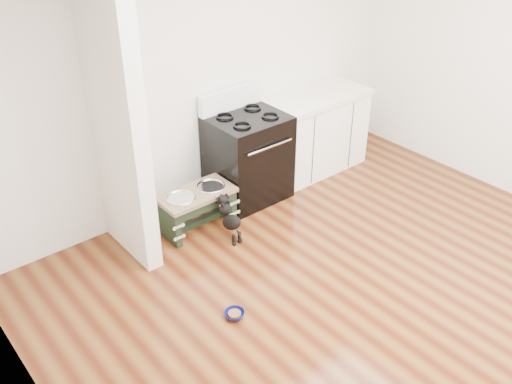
% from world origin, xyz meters
% --- Properties ---
extents(ground, '(5.00, 5.00, 0.00)m').
position_xyz_m(ground, '(0.00, 0.00, 0.00)').
color(ground, '#441A0C').
rests_on(ground, ground).
extents(room_shell, '(5.00, 5.00, 5.00)m').
position_xyz_m(room_shell, '(0.00, 0.00, 1.62)').
color(room_shell, silver).
rests_on(room_shell, ground).
extents(partition_wall, '(0.15, 0.80, 2.70)m').
position_xyz_m(partition_wall, '(-1.18, 2.10, 1.35)').
color(partition_wall, silver).
rests_on(partition_wall, ground).
extents(oven_range, '(0.76, 0.69, 1.14)m').
position_xyz_m(oven_range, '(0.25, 2.16, 0.48)').
color(oven_range, black).
rests_on(oven_range, ground).
extents(cabinet_run, '(1.24, 0.64, 0.91)m').
position_xyz_m(cabinet_run, '(1.23, 2.18, 0.45)').
color(cabinet_run, white).
rests_on(cabinet_run, ground).
extents(dog_feeder, '(0.74, 0.40, 0.42)m').
position_xyz_m(dog_feeder, '(-0.52, 1.99, 0.29)').
color(dog_feeder, black).
rests_on(dog_feeder, ground).
extents(puppy, '(0.13, 0.38, 0.45)m').
position_xyz_m(puppy, '(-0.38, 1.65, 0.25)').
color(puppy, black).
rests_on(puppy, ground).
extents(floor_bowl, '(0.19, 0.19, 0.05)m').
position_xyz_m(floor_bowl, '(-1.01, 0.76, 0.03)').
color(floor_bowl, '#0D0F60').
rests_on(floor_bowl, ground).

